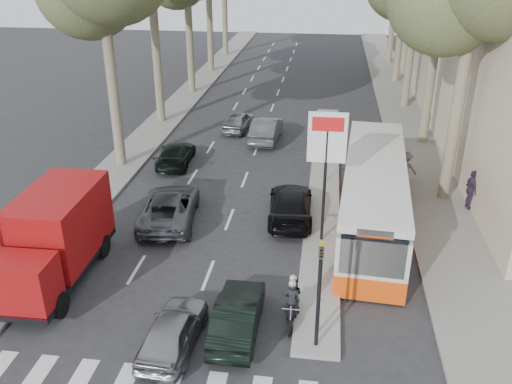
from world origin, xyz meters
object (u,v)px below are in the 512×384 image
Objects in this scene: dark_hatchback at (238,315)px; city_bus at (373,194)px; silver_hatchback at (173,330)px; motorcycle at (292,299)px; red_truck at (55,237)px.

city_bus reaches higher than dark_hatchback.
silver_hatchback is 1.91× the size of motorcycle.
silver_hatchback is 0.32× the size of city_bus.
motorcycle is at bearing -9.16° from red_truck.
city_bus is 7.43m from motorcycle.
dark_hatchback is 0.63× the size of red_truck.
motorcycle is at bearing -148.37° from silver_hatchback.
silver_hatchback is at bearing -122.72° from city_bus.
red_truck is at bearing -150.74° from city_bus.
dark_hatchback is at bearing -151.78° from motorcycle.
city_bus is (6.44, 8.67, 0.96)m from silver_hatchback.
city_bus is at bearing 66.40° from motorcycle.
dark_hatchback is 1.89m from motorcycle.
red_truck reaches higher than city_bus.
red_truck reaches higher than dark_hatchback.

